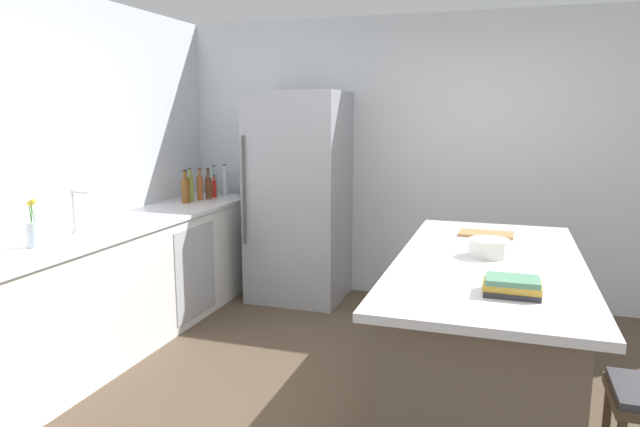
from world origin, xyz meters
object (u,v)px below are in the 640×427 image
(mixing_bowl, at_px, (489,248))
(vinegar_bottle, at_px, (200,187))
(whiskey_bottle, at_px, (185,189))
(syrup_bottle, at_px, (208,187))
(cutting_board, at_px, (486,234))
(olive_oil_bottle, at_px, (191,188))
(soda_bottle, at_px, (225,183))
(flower_vase, at_px, (33,231))
(hot_sauce_bottle, at_px, (214,188))
(gin_bottle, at_px, (214,184))
(refrigerator, at_px, (299,197))
(cookbook_stack, at_px, (512,286))
(sink_faucet, at_px, (75,210))
(kitchen_island, at_px, (485,338))

(mixing_bowl, bearing_deg, vinegar_bottle, 151.58)
(whiskey_bottle, bearing_deg, syrup_bottle, 76.25)
(cutting_board, bearing_deg, olive_oil_bottle, 164.07)
(olive_oil_bottle, bearing_deg, syrup_bottle, 71.13)
(vinegar_bottle, bearing_deg, soda_bottle, 79.99)
(flower_vase, bearing_deg, hot_sauce_bottle, 89.20)
(gin_bottle, xyz_separation_m, mixing_bowl, (2.66, -1.72, -0.05))
(syrup_bottle, height_order, cutting_board, syrup_bottle)
(vinegar_bottle, distance_m, cutting_board, 2.76)
(refrigerator, height_order, gin_bottle, refrigerator)
(cookbook_stack, bearing_deg, sink_faucet, 169.36)
(syrup_bottle, xyz_separation_m, mixing_bowl, (2.62, -1.54, -0.05))
(gin_bottle, relative_size, hot_sauce_bottle, 1.36)
(cutting_board, bearing_deg, flower_vase, -156.26)
(whiskey_bottle, bearing_deg, gin_bottle, 85.77)
(sink_faucet, xyz_separation_m, hot_sauce_bottle, (0.08, 1.78, -0.07))
(sink_faucet, xyz_separation_m, syrup_bottle, (0.07, 1.69, -0.04))
(kitchen_island, xyz_separation_m, sink_faucet, (-2.70, -0.09, 0.61))
(sink_faucet, bearing_deg, soda_bottle, 87.02)
(kitchen_island, bearing_deg, refrigerator, 135.65)
(refrigerator, bearing_deg, syrup_bottle, -172.18)
(soda_bottle, distance_m, gin_bottle, 0.12)
(kitchen_island, height_order, cutting_board, cutting_board)
(cutting_board, bearing_deg, sink_faucet, -164.73)
(syrup_bottle, bearing_deg, cookbook_stack, -38.95)
(refrigerator, bearing_deg, cookbook_stack, -51.35)
(soda_bottle, distance_m, vinegar_bottle, 0.38)
(sink_faucet, height_order, flower_vase, same)
(refrigerator, bearing_deg, whiskey_bottle, -156.47)
(sink_faucet, height_order, whiskey_bottle, whiskey_bottle)
(kitchen_island, height_order, vinegar_bottle, vinegar_bottle)
(refrigerator, distance_m, sink_faucet, 2.04)
(soda_bottle, bearing_deg, syrup_bottle, -97.12)
(vinegar_bottle, distance_m, mixing_bowl, 3.02)
(kitchen_island, distance_m, cutting_board, 0.79)
(refrigerator, height_order, mixing_bowl, refrigerator)
(olive_oil_bottle, bearing_deg, sink_faucet, -89.92)
(syrup_bottle, distance_m, cutting_board, 2.76)
(refrigerator, bearing_deg, olive_oil_bottle, -161.00)
(soda_bottle, distance_m, cutting_board, 2.84)
(kitchen_island, height_order, refrigerator, refrigerator)
(kitchen_island, relative_size, cookbook_stack, 8.54)
(flower_vase, distance_m, olive_oil_bottle, 1.91)
(kitchen_island, xyz_separation_m, cutting_board, (-0.04, 0.63, 0.47))
(kitchen_island, relative_size, hot_sauce_bottle, 9.63)
(gin_bottle, bearing_deg, syrup_bottle, -78.39)
(kitchen_island, bearing_deg, sink_faucet, -178.00)
(sink_faucet, xyz_separation_m, soda_bottle, (0.10, 1.96, -0.03))
(soda_bottle, bearing_deg, cookbook_stack, -42.58)
(gin_bottle, distance_m, cutting_board, 2.86)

